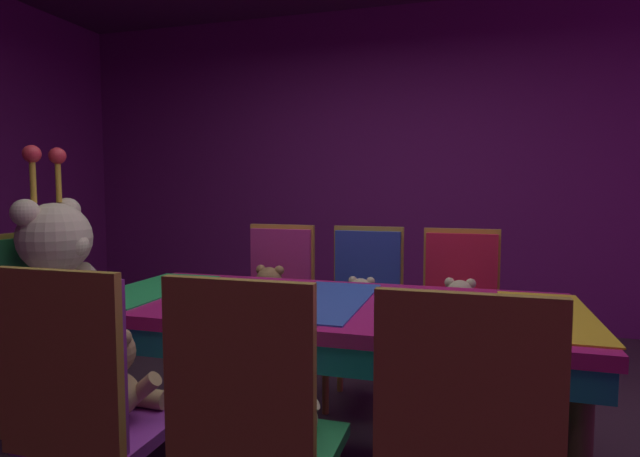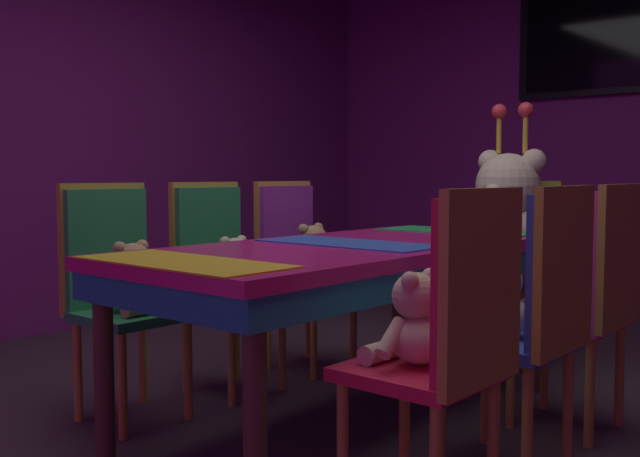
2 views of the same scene
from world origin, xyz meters
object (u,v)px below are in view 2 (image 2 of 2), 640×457
Objects in this scene: throne_chair at (520,250)px; teddy_right_0 at (414,324)px; chair_left_0 at (114,275)px; chair_left_1 at (216,263)px; banquet_table at (349,266)px; chair_left_2 at (294,254)px; chair_right_2 at (599,284)px; teddy_left_2 at (314,257)px; chair_right_0 at (457,326)px; teddy_right_1 at (502,304)px; king_teddy_bear at (506,222)px; wall_tv at (623,30)px; teddy_left_0 at (135,282)px; teddy_left_1 at (236,270)px; chair_right_1 at (541,302)px; teddy_right_2 at (562,282)px.

teddy_right_0 is at bearing 17.88° from throne_chair.
chair_left_0 is 0.55m from chair_left_1.
chair_left_2 reaches higher than banquet_table.
throne_chair is (-0.82, 1.01, 0.00)m from chair_right_2.
teddy_left_2 is at bearing -0.11° from chair_right_2.
chair_right_0 is (1.63, 0.04, 0.00)m from chair_left_0.
teddy_right_0 is 1.08× the size of teddy_right_1.
banquet_table is 2.05× the size of chair_left_2.
chair_right_0 is (1.62, -0.51, 0.00)m from chair_left_1.
teddy_right_1 is 0.29× the size of king_teddy_bear.
chair_right_2 reaches higher than banquet_table.
wall_tv reaches higher than chair_right_0.
teddy_left_0 is at bearing -100.37° from wall_tv.
throne_chair is (0.66, 1.56, 0.02)m from teddy_left_1.
teddy_left_0 reaches higher than teddy_right_1.
chair_left_0 is at bearing 180.00° from teddy_left_0.
teddy_right_1 is (1.49, -0.54, -0.02)m from chair_left_2.
teddy_right_0 is (1.48, -1.06, -0.02)m from chair_left_2.
banquet_table is 7.21× the size of teddy_right_1.
wall_tv reaches higher than chair_left_1.
chair_right_2 is (1.48, -0.00, 0.01)m from teddy_left_2.
chair_right_1 is (1.63, -0.54, 0.00)m from chair_left_2.
wall_tv is at bearing 77.47° from chair_left_0.
king_teddy_bear is (0.00, 1.37, 0.11)m from banquet_table.
chair_left_0 is at bearing 18.97° from chair_right_1.
chair_right_1 is 1.61m from king_teddy_bear.
teddy_right_2 is at bearing 0.00° from chair_right_2.
chair_left_1 reaches higher than teddy_right_0.
teddy_left_0 is at bearing 22.61° from teddy_right_1.
chair_left_2 is 1.00× the size of chair_right_2.
chair_left_0 is at bearing -22.85° from king_teddy_bear.
teddy_left_1 is 1.05× the size of teddy_right_1.
banquet_table is 6.25× the size of teddy_right_2.
teddy_left_2 is at bearing 89.62° from teddy_left_0.
chair_right_0 is 3.27× the size of teddy_right_0.
teddy_right_2 reaches higher than teddy_right_0.
chair_left_2 is at bearing -107.49° from wall_tv.
teddy_right_2 is at bearing 38.81° from king_teddy_bear.
teddy_right_0 reaches higher than teddy_left_1.
king_teddy_bear reaches higher than chair_left_1.
king_teddy_bear reaches higher than teddy_right_0.
teddy_left_0 is 1.85m from chair_right_2.
teddy_left_2 is (-0.00, 0.55, 0.01)m from teddy_left_1.
banquet_table is 0.98m from chair_right_2.
teddy_left_1 is 0.30× the size of throne_chair.
wall_tv is at bearing 79.63° from teddy_left_0.
wall_tv reaches higher than chair_left_2.
chair_left_2 reaches higher than teddy_right_1.
teddy_left_1 is 0.91× the size of teddy_right_2.
teddy_right_1 is at bearing 22.61° from teddy_left_0.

